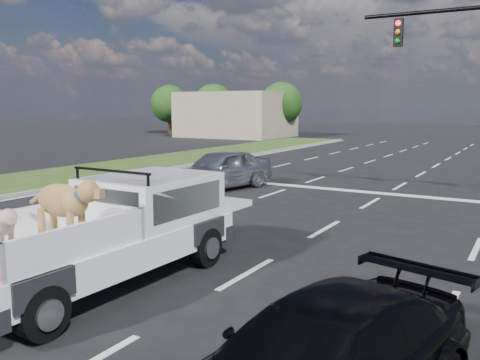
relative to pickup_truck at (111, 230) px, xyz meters
The scene contains 10 objects.
ground 1.82m from the pickup_truck, 86.48° to the left, with size 160.00×160.00×0.00m, color black.
road_markings 8.17m from the pickup_truck, 89.33° to the left, with size 17.75×60.00×0.01m.
grass_median_left 13.71m from the pickup_truck, 146.47° to the left, with size 5.00×60.00×0.10m, color #223F13.
curb_left 11.75m from the pickup_truck, 139.84° to the left, with size 0.15×60.00×0.14m, color gray.
building_left 42.52m from the pickup_truck, 117.92° to the left, with size 10.00×8.00×4.40m, color tan.
tree_far_a 49.64m from the pickup_truck, 127.09° to the left, with size 4.20×4.20×5.40m.
tree_far_b 46.28m from the pickup_truck, 121.15° to the left, with size 4.20×4.20×5.40m.
tree_far_c 42.70m from the pickup_truck, 111.90° to the left, with size 4.20×4.20×5.40m.
pickup_truck is the anchor object (origin of this frame).
silver_sedan 10.29m from the pickup_truck, 111.85° to the left, with size 1.75×4.36×1.48m, color #A7A9AD.
Camera 1 is at (6.24, -7.88, 3.10)m, focal length 38.00 mm.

